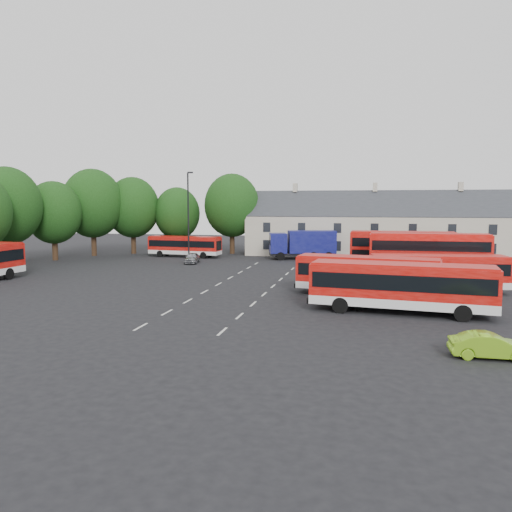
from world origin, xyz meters
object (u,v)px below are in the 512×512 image
Objects in this scene: lime_car at (490,346)px; silver_car at (192,258)px; bus_dd_south at (428,254)px; box_truck at (303,243)px; lamppost at (188,213)px; bus_row_a at (401,284)px.

silver_car is at bearing 37.09° from lime_car.
bus_dd_south reaches higher than silver_car.
lime_car is (26.36, -32.67, -0.05)m from silver_car.
box_truck is at bearing 131.74° from bus_dd_south.
box_truck is at bearing 17.74° from lamppost.
bus_row_a is at bearing 19.05° from lime_car.
box_truck reaches higher than lime_car.
bus_row_a is 1.10× the size of bus_dd_south.
silver_car is at bearing 140.51° from bus_row_a.
box_truck is 2.35× the size of silver_car.
lamppost is (-27.75, 35.47, 5.39)m from lime_car.
silver_car is at bearing -63.60° from lamppost.
lamppost reaches higher than lime_car.
bus_row_a is 3.17× the size of silver_car.
bus_row_a is 1.07× the size of lamppost.
box_truck is at bearing 17.04° from lime_car.
bus_row_a reaches higher than silver_car.
lime_car is at bearing -86.49° from box_truck.
bus_dd_south is 0.97× the size of lamppost.
bus_row_a is 15.90m from bus_dd_south.
bus_row_a is 32.92m from silver_car.
lime_car is (13.64, -39.98, -1.49)m from box_truck.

